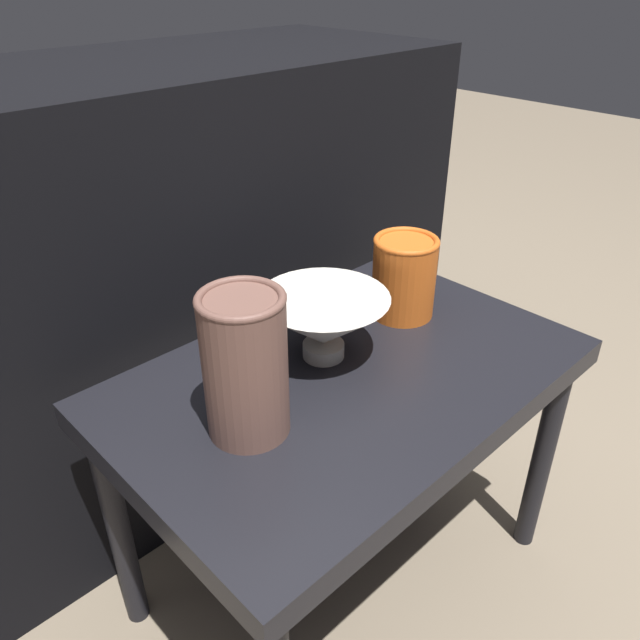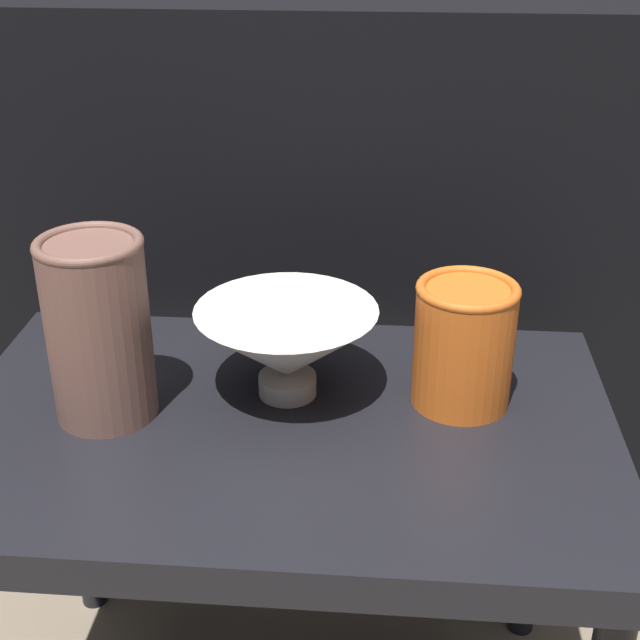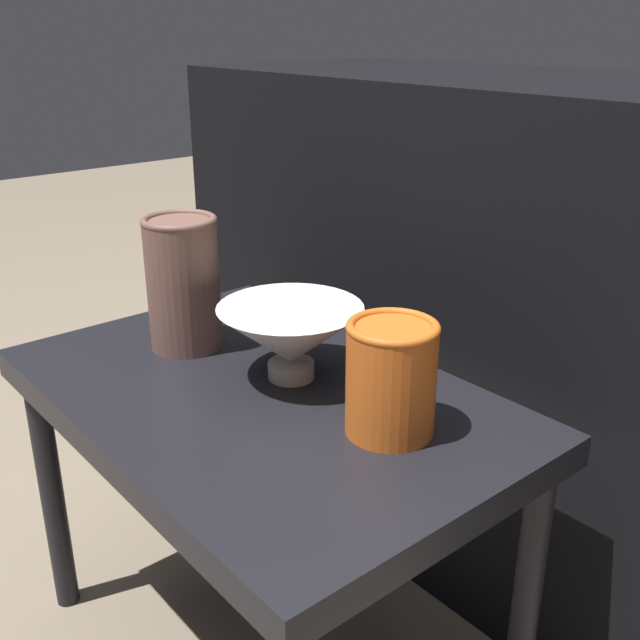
{
  "view_description": "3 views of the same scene",
  "coord_description": "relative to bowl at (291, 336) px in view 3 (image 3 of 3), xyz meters",
  "views": [
    {
      "loc": [
        -0.55,
        -0.51,
        0.99
      ],
      "look_at": [
        -0.02,
        0.04,
        0.53
      ],
      "focal_mm": 35.0,
      "sensor_mm": 36.0,
      "label": 1
    },
    {
      "loc": [
        0.1,
        -0.77,
        0.97
      ],
      "look_at": [
        0.04,
        0.03,
        0.56
      ],
      "focal_mm": 50.0,
      "sensor_mm": 36.0,
      "label": 2
    },
    {
      "loc": [
        0.72,
        -0.5,
        0.91
      ],
      "look_at": [
        0.03,
        0.07,
        0.55
      ],
      "focal_mm": 42.0,
      "sensor_mm": 36.0,
      "label": 3
    }
  ],
  "objects": [
    {
      "name": "table",
      "position": [
        -0.0,
        -0.05,
        -0.11
      ],
      "size": [
        0.69,
        0.45,
        0.46
      ],
      "color": "black",
      "rests_on": "ground_plane"
    },
    {
      "name": "couch_backdrop",
      "position": [
        -0.0,
        0.49,
        -0.11
      ],
      "size": [
        1.25,
        0.5,
        0.82
      ],
      "color": "black",
      "rests_on": "ground_plane"
    },
    {
      "name": "bowl",
      "position": [
        0.0,
        0.0,
        0.0
      ],
      "size": [
        0.19,
        0.19,
        0.1
      ],
      "color": "silver",
      "rests_on": "table"
    },
    {
      "name": "vase_textured_left",
      "position": [
        -0.18,
        -0.05,
        0.04
      ],
      "size": [
        0.11,
        0.11,
        0.19
      ],
      "color": "brown",
      "rests_on": "table"
    },
    {
      "name": "vase_colorful_right",
      "position": [
        0.18,
        0.0,
        0.01
      ],
      "size": [
        0.11,
        0.11,
        0.14
      ],
      "color": "orange",
      "rests_on": "table"
    }
  ]
}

